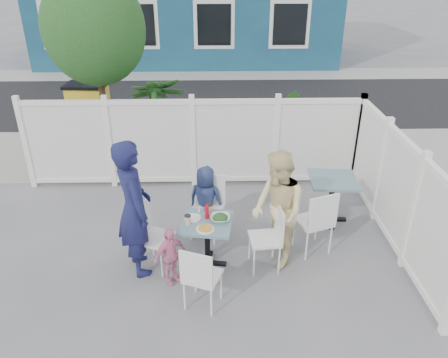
{
  "coord_description": "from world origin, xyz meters",
  "views": [
    {
      "loc": [
        0.48,
        -4.67,
        3.76
      ],
      "look_at": [
        0.6,
        0.48,
        1.09
      ],
      "focal_mm": 35.0,
      "sensor_mm": 36.0,
      "label": 1
    }
  ],
  "objects_px": {
    "main_table": "(207,232)",
    "man": "(134,208)",
    "chair_back": "(209,201)",
    "woman": "(278,210)",
    "utility_cabinet": "(91,120)",
    "chair_left": "(150,231)",
    "chair_right": "(271,233)",
    "toddler": "(170,256)",
    "boy": "(206,200)",
    "chair_near": "(200,274)",
    "spare_table": "(332,188)"
  },
  "relations": [
    {
      "from": "main_table",
      "to": "man",
      "type": "height_order",
      "value": "man"
    },
    {
      "from": "chair_back",
      "to": "woman",
      "type": "xyz_separation_m",
      "value": [
        0.91,
        -0.68,
        0.25
      ]
    },
    {
      "from": "utility_cabinet",
      "to": "chair_left",
      "type": "distance_m",
      "value": 4.27
    },
    {
      "from": "chair_left",
      "to": "man",
      "type": "xyz_separation_m",
      "value": [
        -0.16,
        -0.06,
        0.38
      ]
    },
    {
      "from": "chair_right",
      "to": "toddler",
      "type": "xyz_separation_m",
      "value": [
        -1.29,
        -0.29,
        -0.13
      ]
    },
    {
      "from": "main_table",
      "to": "chair_left",
      "type": "xyz_separation_m",
      "value": [
        -0.75,
        0.01,
        0.01
      ]
    },
    {
      "from": "main_table",
      "to": "chair_right",
      "type": "distance_m",
      "value": 0.83
    },
    {
      "from": "woman",
      "to": "boy",
      "type": "height_order",
      "value": "woman"
    },
    {
      "from": "chair_left",
      "to": "woman",
      "type": "bearing_deg",
      "value": 114.77
    },
    {
      "from": "chair_back",
      "to": "boy",
      "type": "relative_size",
      "value": 0.89
    },
    {
      "from": "main_table",
      "to": "chair_near",
      "type": "bearing_deg",
      "value": -95.12
    },
    {
      "from": "utility_cabinet",
      "to": "woman",
      "type": "relative_size",
      "value": 0.87
    },
    {
      "from": "chair_near",
      "to": "toddler",
      "type": "bearing_deg",
      "value": 149.67
    },
    {
      "from": "main_table",
      "to": "toddler",
      "type": "relative_size",
      "value": 0.92
    },
    {
      "from": "chair_back",
      "to": "chair_near",
      "type": "xyz_separation_m",
      "value": [
        -0.09,
        -1.57,
        -0.05
      ]
    },
    {
      "from": "spare_table",
      "to": "chair_right",
      "type": "height_order",
      "value": "chair_right"
    },
    {
      "from": "utility_cabinet",
      "to": "man",
      "type": "distance_m",
      "value": 4.26
    },
    {
      "from": "main_table",
      "to": "chair_right",
      "type": "relative_size",
      "value": 0.81
    },
    {
      "from": "spare_table",
      "to": "chair_back",
      "type": "xyz_separation_m",
      "value": [
        -1.89,
        -0.31,
        -0.02
      ]
    },
    {
      "from": "spare_table",
      "to": "woman",
      "type": "bearing_deg",
      "value": -134.67
    },
    {
      "from": "spare_table",
      "to": "toddler",
      "type": "distance_m",
      "value": 2.75
    },
    {
      "from": "toddler",
      "to": "boy",
      "type": "bearing_deg",
      "value": 29.3
    },
    {
      "from": "chair_right",
      "to": "chair_near",
      "type": "bearing_deg",
      "value": 125.22
    },
    {
      "from": "chair_back",
      "to": "chair_near",
      "type": "relative_size",
      "value": 1.1
    },
    {
      "from": "spare_table",
      "to": "woman",
      "type": "height_order",
      "value": "woman"
    },
    {
      "from": "spare_table",
      "to": "boy",
      "type": "bearing_deg",
      "value": -172.54
    },
    {
      "from": "man",
      "to": "boy",
      "type": "bearing_deg",
      "value": -69.47
    },
    {
      "from": "woman",
      "to": "spare_table",
      "type": "bearing_deg",
      "value": 117.41
    },
    {
      "from": "main_table",
      "to": "chair_back",
      "type": "relative_size",
      "value": 0.77
    },
    {
      "from": "boy",
      "to": "chair_right",
      "type": "bearing_deg",
      "value": 155.22
    },
    {
      "from": "chair_back",
      "to": "toddler",
      "type": "xyz_separation_m",
      "value": [
        -0.48,
        -1.08,
        -0.16
      ]
    },
    {
      "from": "main_table",
      "to": "boy",
      "type": "height_order",
      "value": "boy"
    },
    {
      "from": "chair_left",
      "to": "woman",
      "type": "relative_size",
      "value": 0.57
    },
    {
      "from": "utility_cabinet",
      "to": "woman",
      "type": "bearing_deg",
      "value": -45.13
    },
    {
      "from": "utility_cabinet",
      "to": "toddler",
      "type": "xyz_separation_m",
      "value": [
        1.99,
        -4.26,
        -0.3
      ]
    },
    {
      "from": "chair_back",
      "to": "woman",
      "type": "distance_m",
      "value": 1.16
    },
    {
      "from": "man",
      "to": "spare_table",
      "type": "bearing_deg",
      "value": -91.99
    },
    {
      "from": "toddler",
      "to": "chair_left",
      "type": "bearing_deg",
      "value": 89.21
    },
    {
      "from": "main_table",
      "to": "spare_table",
      "type": "distance_m",
      "value": 2.18
    },
    {
      "from": "spare_table",
      "to": "chair_left",
      "type": "distance_m",
      "value": 2.85
    },
    {
      "from": "utility_cabinet",
      "to": "boy",
      "type": "bearing_deg",
      "value": -48.4
    },
    {
      "from": "spare_table",
      "to": "toddler",
      "type": "bearing_deg",
      "value": -149.49
    },
    {
      "from": "chair_back",
      "to": "man",
      "type": "height_order",
      "value": "man"
    },
    {
      "from": "chair_left",
      "to": "chair_near",
      "type": "bearing_deg",
      "value": 61.75
    },
    {
      "from": "main_table",
      "to": "chair_right",
      "type": "height_order",
      "value": "chair_right"
    },
    {
      "from": "chair_back",
      "to": "woman",
      "type": "relative_size",
      "value": 0.59
    },
    {
      "from": "chair_back",
      "to": "spare_table",
      "type": "bearing_deg",
      "value": -149.18
    },
    {
      "from": "utility_cabinet",
      "to": "woman",
      "type": "xyz_separation_m",
      "value": [
        3.37,
        -3.86,
        0.1
      ]
    },
    {
      "from": "chair_near",
      "to": "woman",
      "type": "height_order",
      "value": "woman"
    },
    {
      "from": "chair_left",
      "to": "man",
      "type": "height_order",
      "value": "man"
    }
  ]
}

